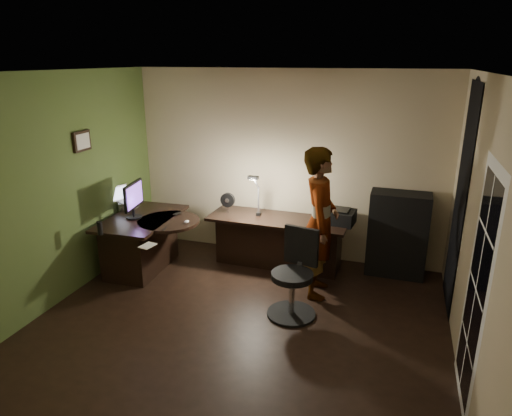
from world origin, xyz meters
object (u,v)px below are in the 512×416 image
(cabinet, at_px, (397,234))
(office_chair, at_px, (292,275))
(person, at_px, (320,223))
(desk_right, at_px, (277,242))
(monitor, at_px, (133,205))
(desk_left, at_px, (144,243))

(cabinet, xyz_separation_m, office_chair, (-1.09, -1.48, -0.07))
(cabinet, relative_size, person, 0.62)
(desk_right, relative_size, monitor, 3.59)
(office_chair, bearing_deg, cabinet, 65.38)
(person, bearing_deg, desk_right, 42.22)
(desk_left, xyz_separation_m, cabinet, (3.34, 0.91, 0.19))
(desk_right, xyz_separation_m, office_chair, (0.50, -1.22, 0.14))
(cabinet, relative_size, office_chair, 1.15)
(desk_right, bearing_deg, cabinet, 10.67)
(office_chair, distance_m, person, 0.78)
(person, bearing_deg, desk_left, 84.52)
(desk_right, height_order, monitor, monitor)
(desk_right, relative_size, cabinet, 1.66)
(desk_left, relative_size, cabinet, 1.16)
(desk_left, distance_m, desk_right, 1.86)
(desk_left, bearing_deg, person, -0.65)
(desk_left, distance_m, cabinet, 3.47)
(cabinet, height_order, person, person)
(monitor, relative_size, office_chair, 0.53)
(desk_right, distance_m, cabinet, 1.63)
(cabinet, height_order, monitor, cabinet)
(desk_right, height_order, person, person)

